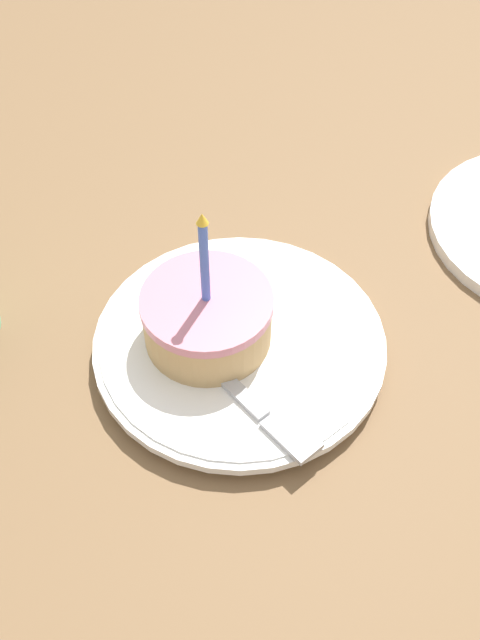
# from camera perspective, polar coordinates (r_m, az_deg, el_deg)

# --- Properties ---
(ground_plane) EXTENTS (2.40, 2.40, 0.04)m
(ground_plane) POSITION_cam_1_polar(r_m,az_deg,el_deg) (0.64, -1.56, -4.36)
(ground_plane) COLOR brown
(ground_plane) RESTS_ON ground
(plate) EXTENTS (0.24, 0.24, 0.02)m
(plate) POSITION_cam_1_polar(r_m,az_deg,el_deg) (0.62, -0.00, -1.90)
(plate) COLOR white
(plate) RESTS_ON ground_plane
(cake_slice) EXTENTS (0.11, 0.11, 0.14)m
(cake_slice) POSITION_cam_1_polar(r_m,az_deg,el_deg) (0.60, -2.22, 0.36)
(cake_slice) COLOR tan
(cake_slice) RESTS_ON plate
(fork) EXTENTS (0.20, 0.04, 0.00)m
(fork) POSITION_cam_1_polar(r_m,az_deg,el_deg) (0.59, -0.60, -5.06)
(fork) COLOR #B2B2B7
(fork) RESTS_ON plate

